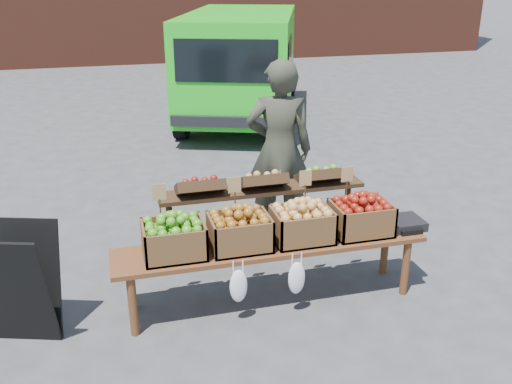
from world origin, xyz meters
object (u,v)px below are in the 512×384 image
object	(u,v)px
crate_russet_pears	(240,232)
delivery_van	(241,67)
crate_golden_apples	(174,240)
crate_green_apples	(361,218)
weighing_scale	(403,223)
vendor	(279,150)
back_table	(262,214)
display_bench	(271,272)
crate_red_apples	(302,225)
chalkboard_sign	(14,285)

from	to	relation	value
crate_russet_pears	delivery_van	bearing A→B (deg)	76.26
delivery_van	crate_golden_apples	xyz separation A→B (m)	(-2.10, -6.32, -0.29)
delivery_van	crate_russet_pears	world-z (taller)	delivery_van
crate_green_apples	weighing_scale	distance (m)	0.44
vendor	back_table	world-z (taller)	vendor
display_bench	crate_golden_apples	size ratio (longest dim) A/B	5.40
back_table	crate_red_apples	size ratio (longest dim) A/B	4.20
back_table	weighing_scale	world-z (taller)	back_table
vendor	crate_red_apples	distance (m)	1.37
crate_golden_apples	crate_red_apples	size ratio (longest dim) A/B	1.00
vendor	crate_golden_apples	bearing A→B (deg)	61.49
vendor	chalkboard_sign	bearing A→B (deg)	43.57
crate_red_apples	back_table	bearing A→B (deg)	102.21
chalkboard_sign	weighing_scale	distance (m)	3.33
vendor	crate_green_apples	distance (m)	1.40
crate_golden_apples	vendor	bearing A→B (deg)	45.62
vendor	weighing_scale	bearing A→B (deg)	135.98
back_table	weighing_scale	bearing A→B (deg)	-32.48
display_bench	crate_russet_pears	xyz separation A→B (m)	(-0.28, 0.00, 0.42)
crate_red_apples	weighing_scale	xyz separation A→B (m)	(0.98, 0.00, -0.10)
chalkboard_sign	crate_green_apples	bearing A→B (deg)	18.27
crate_golden_apples	weighing_scale	size ratio (longest dim) A/B	1.47
chalkboard_sign	delivery_van	bearing A→B (deg)	80.22
vendor	back_table	xyz separation A→B (m)	(-0.36, -0.61, -0.44)
display_bench	crate_red_apples	distance (m)	0.51
crate_russet_pears	crate_green_apples	xyz separation A→B (m)	(1.10, 0.00, 0.00)
vendor	crate_russet_pears	bearing A→B (deg)	76.38
display_bench	weighing_scale	bearing A→B (deg)	0.00
chalkboard_sign	weighing_scale	xyz separation A→B (m)	(3.33, 0.01, 0.12)
display_bench	crate_red_apples	xyz separation A→B (m)	(0.27, 0.00, 0.42)
crate_russet_pears	weighing_scale	size ratio (longest dim) A/B	1.47
delivery_van	weighing_scale	xyz separation A→B (m)	(-0.02, -6.32, -0.39)
vendor	crate_red_apples	bearing A→B (deg)	97.21
chalkboard_sign	crate_russet_pears	bearing A→B (deg)	18.39
vendor	crate_green_apples	world-z (taller)	vendor
back_table	crate_red_apples	xyz separation A→B (m)	(0.16, -0.72, 0.19)
back_table	display_bench	bearing A→B (deg)	-99.40
delivery_van	crate_red_apples	xyz separation A→B (m)	(-1.00, -6.32, -0.29)
vendor	crate_green_apples	xyz separation A→B (m)	(0.35, -1.33, -0.25)
crate_red_apples	crate_green_apples	xyz separation A→B (m)	(0.55, 0.00, 0.00)
vendor	display_bench	size ratio (longest dim) A/B	0.71
crate_green_apples	delivery_van	bearing A→B (deg)	85.96
display_bench	back_table	bearing A→B (deg)	80.60
back_table	crate_russet_pears	distance (m)	0.84
crate_red_apples	display_bench	bearing A→B (deg)	180.00
vendor	crate_golden_apples	size ratio (longest dim) A/B	3.85
chalkboard_sign	crate_green_apples	size ratio (longest dim) A/B	1.95
vendor	back_table	distance (m)	0.84
display_bench	crate_red_apples	size ratio (longest dim) A/B	5.40
crate_green_apples	weighing_scale	bearing A→B (deg)	0.00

